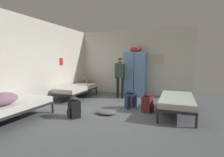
% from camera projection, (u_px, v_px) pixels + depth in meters
% --- Properties ---
extents(ground_plane, '(8.95, 8.95, 0.00)m').
position_uv_depth(ground_plane, '(109.00, 111.00, 4.95)').
color(ground_plane, slate).
extents(room_backdrop, '(4.94, 5.65, 2.83)m').
position_uv_depth(room_backdrop, '(91.00, 63.00, 6.49)').
color(room_backdrop, silver).
rests_on(room_backdrop, ground_plane).
extents(locker_bank, '(0.90, 0.55, 2.07)m').
position_uv_depth(locker_bank, '(135.00, 73.00, 7.11)').
color(locker_bank, '#6B93C6').
rests_on(locker_bank, ground_plane).
extents(shelf_unit, '(0.38, 0.30, 0.57)m').
position_uv_depth(shelf_unit, '(86.00, 85.00, 7.87)').
color(shelf_unit, '#99704C').
rests_on(shelf_unit, ground_plane).
extents(bed_left_rear, '(0.90, 1.90, 0.49)m').
position_uv_depth(bed_left_rear, '(76.00, 89.00, 6.67)').
color(bed_left_rear, '#28282D').
rests_on(bed_left_rear, ground_plane).
extents(bed_left_front, '(0.90, 1.90, 0.49)m').
position_uv_depth(bed_left_front, '(12.00, 107.00, 4.07)').
color(bed_left_front, '#28282D').
rests_on(bed_left_front, ground_plane).
extents(bed_right, '(0.90, 1.90, 0.49)m').
position_uv_depth(bed_right, '(177.00, 101.00, 4.70)').
color(bed_right, '#28282D').
rests_on(bed_right, ground_plane).
extents(bedding_heap, '(0.58, 0.72, 0.28)m').
position_uv_depth(bedding_heap, '(1.00, 99.00, 3.78)').
color(bedding_heap, gray).
rests_on(bedding_heap, bed_left_front).
extents(person_traveler, '(0.50, 0.27, 1.59)m').
position_uv_depth(person_traveler, '(120.00, 74.00, 6.63)').
color(person_traveler, black).
rests_on(person_traveler, ground_plane).
extents(water_bottle, '(0.07, 0.07, 0.25)m').
position_uv_depth(water_bottle, '(85.00, 78.00, 7.89)').
color(water_bottle, silver).
rests_on(water_bottle, shelf_unit).
extents(lotion_bottle, '(0.05, 0.05, 0.15)m').
position_uv_depth(lotion_bottle, '(87.00, 79.00, 7.78)').
color(lotion_bottle, beige).
rests_on(lotion_bottle, shelf_unit).
extents(backpack_navy, '(0.41, 0.42, 0.55)m').
position_uv_depth(backpack_navy, '(131.00, 100.00, 5.28)').
color(backpack_navy, navy).
rests_on(backpack_navy, ground_plane).
extents(backpack_maroon, '(0.38, 0.36, 0.55)m').
position_uv_depth(backpack_maroon, '(148.00, 103.00, 4.89)').
color(backpack_maroon, maroon).
rests_on(backpack_maroon, ground_plane).
extents(backpack_black, '(0.41, 0.42, 0.55)m').
position_uv_depth(backpack_black, '(74.00, 108.00, 4.41)').
color(backpack_black, black).
rests_on(backpack_black, ground_plane).
extents(clothes_pile_grey, '(0.55, 0.43, 0.11)m').
position_uv_depth(clothes_pile_grey, '(106.00, 112.00, 4.72)').
color(clothes_pile_grey, slate).
rests_on(clothes_pile_grey, ground_plane).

